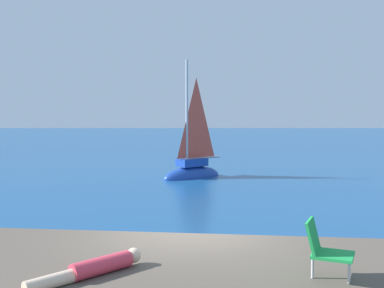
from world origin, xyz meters
name	(u,v)px	position (x,y,z in m)	size (l,w,h in m)	color
ground_plane	(190,283)	(0.00, 0.00, 0.00)	(160.00, 160.00, 0.00)	navy
boulder_seaward	(277,286)	(1.63, -0.18, 0.00)	(1.50, 1.20, 0.82)	brown
boulder_inland	(341,286)	(2.84, -0.17, 0.00)	(1.02, 0.81, 0.56)	brown
sailboat_near	(192,171)	(0.04, 14.05, 0.34)	(3.33, 2.91, 6.32)	#193D99
person_sunbather	(93,268)	(-1.32, -2.50, 1.16)	(1.36, 1.33, 0.25)	#DB384C
beach_chair	(323,247)	(1.78, -2.63, 1.48)	(0.74, 0.68, 0.80)	green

